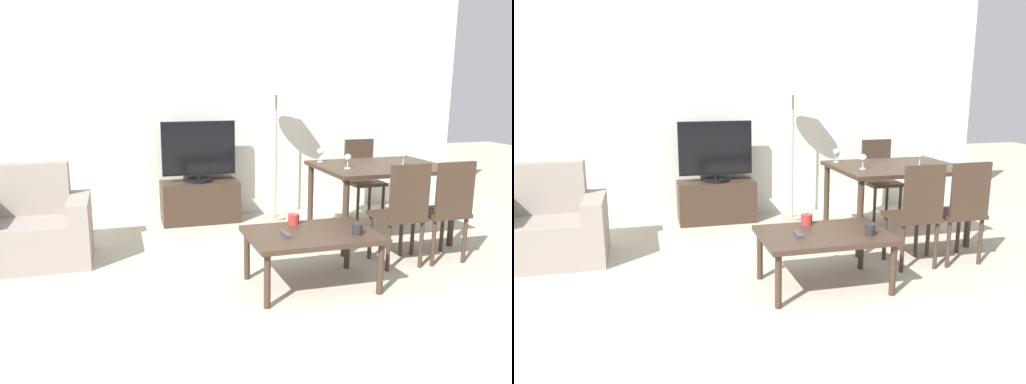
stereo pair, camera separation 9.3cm
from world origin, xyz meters
The scene contains 17 objects.
ground_plane centered at (0.00, 0.00, 0.00)m, with size 18.00×18.00×0.00m, color #B2A893.
wall_back centered at (0.00, 3.44, 1.35)m, with size 6.94×0.06×2.70m.
armchair centered at (-1.68, 2.24, 0.30)m, with size 0.98×0.71×0.88m.
tv_stand centered at (-0.02, 3.17, 0.24)m, with size 0.89×0.41×0.48m.
tv centered at (-0.02, 3.17, 0.83)m, with size 0.84×0.30×0.70m.
coffee_table centered at (0.52, 1.03, 0.40)m, with size 1.02×0.69×0.45m.
dining_table centered at (1.67, 2.04, 0.69)m, with size 1.28×0.98×0.78m.
dining_chair_near centered at (1.45, 1.24, 0.52)m, with size 0.40×0.40×0.94m.
dining_chair_far centered at (1.89, 2.84, 0.52)m, with size 0.40×0.40×0.94m.
dining_chair_near_right centered at (1.89, 1.24, 0.52)m, with size 0.40×0.40×0.94m.
floor_lamp centered at (0.87, 3.04, 1.50)m, with size 0.38×0.38×1.70m.
remote_primary centered at (0.30, 1.01, 0.46)m, with size 0.04×0.15×0.02m.
cup_white_near centered at (0.46, 1.29, 0.49)m, with size 0.09×0.09×0.08m.
cup_colored_far centered at (0.84, 0.89, 0.49)m, with size 0.08×0.08×0.08m.
wine_glass_left centered at (1.15, 2.39, 0.88)m, with size 0.07×0.07×0.15m.
wine_glass_center centered at (1.25, 1.93, 0.88)m, with size 0.07×0.07×0.15m.
wine_glass_right centered at (1.88, 1.96, 0.88)m, with size 0.07×0.07×0.15m.
Camera 1 is at (-0.93, -2.47, 1.61)m, focal length 35.00 mm.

